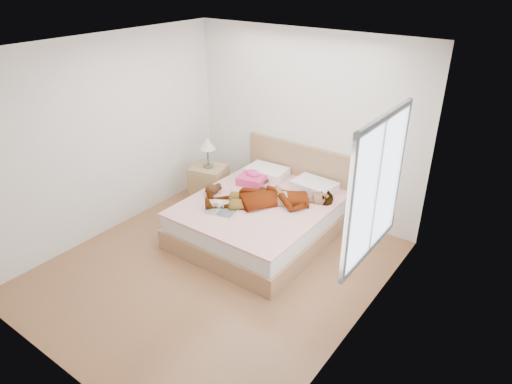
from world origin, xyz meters
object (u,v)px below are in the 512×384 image
at_px(towel, 252,179).
at_px(coffee_mug, 219,205).
at_px(phone, 257,172).
at_px(magazine, 221,211).
at_px(nightstand, 209,182).
at_px(plush_toy, 213,189).
at_px(bed, 264,215).
at_px(woman, 270,195).

relative_size(towel, coffee_mug, 3.31).
xyz_separation_m(phone, coffee_mug, (0.06, -0.91, -0.11)).
distance_m(towel, magazine, 0.90).
distance_m(phone, nightstand, 0.87).
bearing_deg(coffee_mug, magazine, -36.73).
distance_m(phone, towel, 0.12).
bearing_deg(magazine, plush_toy, 142.33).
xyz_separation_m(phone, bed, (0.39, -0.37, -0.40)).
bearing_deg(plush_toy, coffee_mug, -37.86).
relative_size(magazine, plush_toy, 1.72).
bearing_deg(bed, nightstand, 169.52).
height_order(woman, magazine, woman).
xyz_separation_m(bed, nightstand, (-1.18, 0.22, 0.08)).
bearing_deg(coffee_mug, plush_toy, 142.14).
distance_m(woman, coffee_mug, 0.68).
distance_m(phone, plush_toy, 0.71).
xyz_separation_m(magazine, plush_toy, (-0.40, 0.31, 0.07)).
bearing_deg(bed, coffee_mug, -121.88).
relative_size(woman, magazine, 3.57).
height_order(bed, towel, bed).
bearing_deg(bed, plush_toy, -157.25).
height_order(bed, nightstand, nightstand).
relative_size(woman, bed, 0.82).
relative_size(towel, plush_toy, 1.50).
xyz_separation_m(woman, phone, (-0.50, 0.40, 0.05)).
bearing_deg(nightstand, magazine, -41.09).
bearing_deg(magazine, coffee_mug, 143.27).
height_order(magazine, plush_toy, plush_toy).
bearing_deg(bed, magazine, -114.10).
relative_size(coffee_mug, nightstand, 0.12).
xyz_separation_m(bed, plush_toy, (-0.66, -0.28, 0.31)).
height_order(bed, magazine, bed).
distance_m(magazine, nightstand, 1.23).
xyz_separation_m(coffee_mug, plush_toy, (-0.33, 0.26, 0.02)).
bearing_deg(coffee_mug, nightstand, 138.58).
relative_size(bed, plush_toy, 7.47).
bearing_deg(nightstand, woman, -10.70).
xyz_separation_m(phone, towel, (-0.04, -0.08, -0.09)).
distance_m(coffee_mug, plush_toy, 0.42).
distance_m(towel, coffee_mug, 0.83).
xyz_separation_m(phone, plush_toy, (-0.27, -0.65, -0.09)).
bearing_deg(bed, phone, 135.93).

